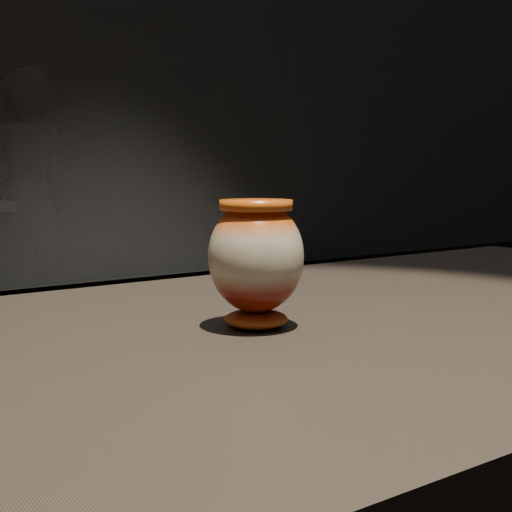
{
  "coord_description": "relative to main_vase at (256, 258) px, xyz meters",
  "views": [
    {
      "loc": [
        -0.46,
        -0.68,
        1.09
      ],
      "look_at": [
        0.02,
        0.01,
        0.99
      ],
      "focal_mm": 50.0,
      "sensor_mm": 36.0,
      "label": 1
    }
  ],
  "objects": [
    {
      "name": "visitor",
      "position": [
        0.88,
        3.79,
        -0.14
      ],
      "size": [
        0.67,
        0.49,
        1.69
      ],
      "primitive_type": "imported",
      "rotation": [
        0.0,
        0.0,
        3.28
      ],
      "color": "black",
      "rests_on": "ground"
    },
    {
      "name": "main_vase",
      "position": [
        0.0,
        0.0,
        0.0
      ],
      "size": [
        0.13,
        0.13,
        0.15
      ],
      "rotation": [
        0.0,
        0.0,
        -0.16
      ],
      "color": "maroon",
      "rests_on": "display_plinth"
    }
  ]
}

